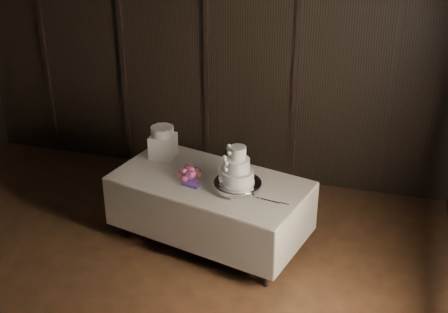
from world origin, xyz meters
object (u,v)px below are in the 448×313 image
cake_stand (237,186)px  wedding_cake (234,169)px  display_table (210,208)px  small_cake (162,131)px  box_pedestal (163,146)px  bouquet (190,174)px

cake_stand → wedding_cake: (-0.03, -0.02, 0.20)m
display_table → small_cake: 0.99m
cake_stand → box_pedestal: (-0.98, 0.51, 0.08)m
box_pedestal → small_cake: size_ratio=1.04×
cake_stand → display_table: bearing=158.7°
cake_stand → wedding_cake: size_ratio=1.24×
display_table → box_pedestal: bearing=164.0°
box_pedestal → bouquet: bearing=-43.1°
display_table → box_pedestal: 0.89m
display_table → box_pedestal: box_pedestal is taller
cake_stand → box_pedestal: bearing=152.6°
display_table → cake_stand: (0.32, -0.13, 0.39)m
wedding_cake → small_cake: 1.08m
box_pedestal → small_cake: (0.00, 0.00, 0.18)m
display_table → bouquet: bouquet is taller
bouquet → box_pedestal: size_ratio=1.50×
display_table → wedding_cake: wedding_cake is taller
cake_stand → wedding_cake: 0.20m
small_cake → cake_stand: bearing=-27.4°
display_table → small_cake: bearing=164.0°
cake_stand → small_cake: bearing=152.6°
bouquet → box_pedestal: box_pedestal is taller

